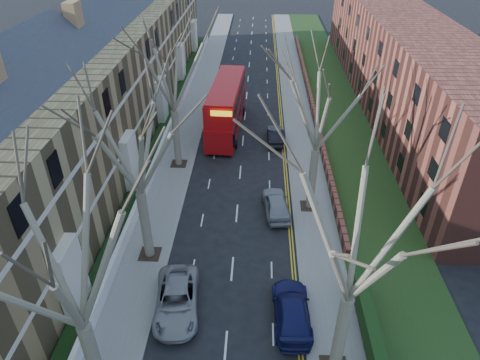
# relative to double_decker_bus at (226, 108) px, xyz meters

# --- Properties ---
(pavement_left) EXTENTS (3.00, 102.00, 0.12)m
(pavement_left) POSITION_rel_double_decker_bus_xyz_m (-4.20, 3.60, -2.42)
(pavement_left) COLOR slate
(pavement_left) RESTS_ON ground
(pavement_right) EXTENTS (3.00, 102.00, 0.12)m
(pavement_right) POSITION_rel_double_decker_bus_xyz_m (7.80, 3.60, -2.42)
(pavement_right) COLOR slate
(pavement_right) RESTS_ON ground
(terrace_left) EXTENTS (9.70, 78.00, 13.60)m
(terrace_left) POSITION_rel_double_decker_bus_xyz_m (-11.85, -4.40, 3.05)
(terrace_left) COLOR olive
(terrace_left) RESTS_ON ground
(flats_right) EXTENTS (13.97, 54.00, 10.00)m
(flats_right) POSITION_rel_double_decker_bus_xyz_m (19.26, 7.60, 2.50)
(flats_right) COLOR brown
(flats_right) RESTS_ON ground
(front_wall_left) EXTENTS (0.30, 78.00, 1.00)m
(front_wall_left) POSITION_rel_double_decker_bus_xyz_m (-5.85, -4.40, -1.86)
(front_wall_left) COLOR white
(front_wall_left) RESTS_ON ground
(grass_verge_right) EXTENTS (6.00, 102.00, 0.06)m
(grass_verge_right) POSITION_rel_double_decker_bus_xyz_m (12.30, 3.60, -2.33)
(grass_verge_right) COLOR #1D3C16
(grass_verge_right) RESTS_ON ground
(tree_left_mid) EXTENTS (10.50, 10.50, 14.71)m
(tree_left_mid) POSITION_rel_double_decker_bus_xyz_m (-3.90, -29.40, 7.08)
(tree_left_mid) COLOR brown
(tree_left_mid) RESTS_ON ground
(tree_left_far) EXTENTS (10.15, 10.15, 14.22)m
(tree_left_far) POSITION_rel_double_decker_bus_xyz_m (-3.90, -19.40, 6.76)
(tree_left_far) COLOR brown
(tree_left_far) RESTS_ON ground
(tree_left_dist) EXTENTS (10.50, 10.50, 14.71)m
(tree_left_dist) POSITION_rel_double_decker_bus_xyz_m (-3.90, -7.40, 7.08)
(tree_left_dist) COLOR brown
(tree_left_dist) RESTS_ON ground
(tree_right_mid) EXTENTS (10.50, 10.50, 14.71)m
(tree_right_mid) POSITION_rel_double_decker_bus_xyz_m (7.50, -27.40, 7.08)
(tree_right_mid) COLOR brown
(tree_right_mid) RESTS_ON ground
(tree_right_far) EXTENTS (10.15, 10.15, 14.22)m
(tree_right_far) POSITION_rel_double_decker_bus_xyz_m (7.50, -13.40, 6.76)
(tree_right_far) COLOR brown
(tree_right_far) RESTS_ON ground
(double_decker_bus) EXTENTS (3.56, 12.23, 5.02)m
(double_decker_bus) POSITION_rel_double_decker_bus_xyz_m (0.00, 0.00, 0.00)
(double_decker_bus) COLOR #AC0C0F
(double_decker_bus) RESTS_ON ground
(car_left_far) EXTENTS (3.07, 5.67, 1.51)m
(car_left_far) POSITION_rel_double_decker_bus_xyz_m (-1.25, -23.86, -1.72)
(car_left_far) COLOR gray
(car_left_far) RESTS_ON ground
(car_right_near) EXTENTS (2.26, 5.21, 1.49)m
(car_right_near) POSITION_rel_double_decker_bus_xyz_m (5.46, -24.29, -1.73)
(car_right_near) COLOR #16184E
(car_right_near) RESTS_ON ground
(car_right_mid) EXTENTS (2.41, 4.80, 1.57)m
(car_right_mid) POSITION_rel_double_decker_bus_xyz_m (4.82, -14.13, -1.69)
(car_right_mid) COLOR gray
(car_right_mid) RESTS_ON ground
(car_right_far) EXTENTS (1.62, 4.36, 1.43)m
(car_right_far) POSITION_rel_double_decker_bus_xyz_m (5.05, -2.44, -1.77)
(car_right_far) COLOR black
(car_right_far) RESTS_ON ground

